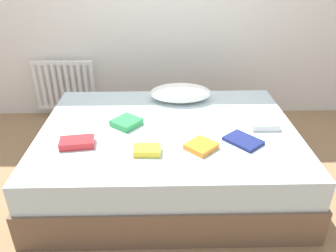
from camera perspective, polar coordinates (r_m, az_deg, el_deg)
The scene contains 10 objects.
ground_plane at distance 2.86m, azimuth 0.02°, elevation -8.99°, with size 8.00×8.00×0.00m, color #93704C.
bed at distance 2.72m, azimuth 0.02°, elevation -4.83°, with size 2.00×1.50×0.50m.
radiator at distance 3.88m, azimuth -17.29°, elevation 6.64°, with size 0.66×0.04×0.56m.
pillow at distance 3.01m, azimuth 2.17°, elevation 5.69°, with size 0.55×0.32×0.15m, color white.
textbook_red at distance 2.42m, azimuth -15.32°, elevation -2.75°, with size 0.24×0.14×0.05m, color red.
textbook_white at distance 2.68m, azimuth 16.04°, elevation 0.39°, with size 0.21×0.17×0.05m, color white.
textbook_yellow at distance 2.25m, azimuth -3.61°, elevation -4.17°, with size 0.18×0.12×0.05m, color yellow.
textbook_navy at distance 2.44m, azimuth 12.76°, elevation -2.47°, with size 0.25×0.18×0.03m, color navy.
textbook_orange at distance 2.31m, azimuth 5.71°, elevation -3.48°, with size 0.17×0.19×0.04m, color orange.
textbook_green at distance 2.62m, azimuth -7.11°, elevation 0.62°, with size 0.19×0.19×0.05m, color green.
Camera 1 is at (-0.05, -2.28, 1.73)m, focal length 35.57 mm.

